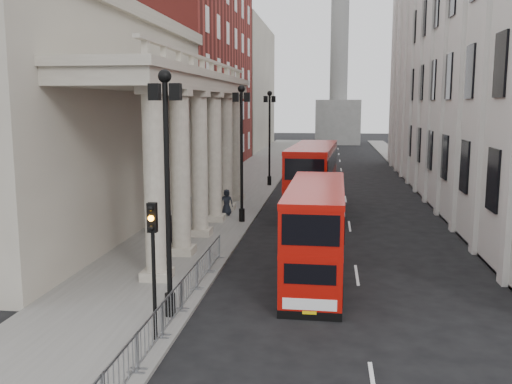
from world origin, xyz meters
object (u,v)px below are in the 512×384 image
object	(u,v)px
lamp_post_mid	(242,144)
traffic_light	(153,246)
monument_column	(339,55)
pedestrian_c	(227,202)
pedestrian_a	(172,232)
pedestrian_b	(179,211)
lamp_post_south	(167,178)
bus_near	(316,231)
lamp_post_north	(270,131)
bus_far	(313,179)

from	to	relation	value
lamp_post_mid	traffic_light	distance (m)	18.11
monument_column	lamp_post_mid	xyz separation A→B (m)	(-6.60, -72.00, -11.07)
pedestrian_c	pedestrian_a	bearing A→B (deg)	-102.82
lamp_post_mid	pedestrian_c	xyz separation A→B (m)	(-1.30, 1.90, -3.94)
pedestrian_b	pedestrian_c	world-z (taller)	pedestrian_b
lamp_post_south	bus_near	size ratio (longest dim) A/B	0.89
monument_column	lamp_post_mid	bearing A→B (deg)	-95.24
lamp_post_mid	traffic_light	size ratio (longest dim) A/B	1.93
traffic_light	pedestrian_a	distance (m)	11.29
lamp_post_north	pedestrian_b	world-z (taller)	lamp_post_north
lamp_post_north	bus_near	world-z (taller)	lamp_post_north
bus_near	lamp_post_north	bearing A→B (deg)	100.91
traffic_light	bus_near	bearing A→B (deg)	56.49
bus_near	bus_far	size ratio (longest dim) A/B	0.86
bus_far	pedestrian_c	distance (m)	5.88
lamp_post_south	lamp_post_north	size ratio (longest dim) A/B	1.00
lamp_post_mid	pedestrian_a	bearing A→B (deg)	-108.28
monument_column	bus_far	xyz separation A→B (m)	(-2.37, -68.74, -13.55)
bus_far	pedestrian_c	world-z (taller)	bus_far
monument_column	pedestrian_b	bearing A→B (deg)	-97.84
pedestrian_b	lamp_post_south	bearing A→B (deg)	101.71
monument_column	lamp_post_north	size ratio (longest dim) A/B	6.51
lamp_post_north	pedestrian_c	xyz separation A→B (m)	(-1.30, -14.10, -3.94)
lamp_post_mid	bus_far	world-z (taller)	lamp_post_mid
pedestrian_a	pedestrian_c	distance (m)	9.17
lamp_post_south	bus_near	world-z (taller)	lamp_post_south
lamp_post_north	bus_far	size ratio (longest dim) A/B	0.76
traffic_light	bus_far	size ratio (longest dim) A/B	0.39
traffic_light	monument_column	bearing A→B (deg)	85.87
lamp_post_south	lamp_post_north	xyz separation A→B (m)	(0.00, 32.00, 0.00)
traffic_light	lamp_post_mid	bearing A→B (deg)	90.32
lamp_post_south	traffic_light	distance (m)	2.71
lamp_post_south	traffic_light	world-z (taller)	lamp_post_south
bus_near	pedestrian_a	world-z (taller)	bus_near
lamp_post_mid	bus_far	distance (m)	5.89
lamp_post_north	pedestrian_c	size ratio (longest dim) A/B	4.91
lamp_post_mid	lamp_post_north	xyz separation A→B (m)	(0.00, 16.00, 0.00)
lamp_post_north	pedestrian_b	bearing A→B (deg)	-101.36
monument_column	pedestrian_b	xyz separation A→B (m)	(-10.14, -73.62, -14.97)
lamp_post_south	traffic_light	size ratio (longest dim) A/B	1.93
monument_column	traffic_light	distance (m)	91.17
pedestrian_a	pedestrian_b	distance (m)	5.70
traffic_light	pedestrian_c	world-z (taller)	traffic_light
traffic_light	pedestrian_b	xyz separation A→B (m)	(-3.64, 16.39, -2.09)
pedestrian_b	pedestrian_c	distance (m)	4.18
lamp_post_mid	pedestrian_a	size ratio (longest dim) A/B	4.77
lamp_post_mid	bus_near	size ratio (longest dim) A/B	0.89
traffic_light	pedestrian_a	bearing A→B (deg)	102.92
lamp_post_south	lamp_post_mid	xyz separation A→B (m)	(0.00, 16.00, 0.00)
monument_column	traffic_light	xyz separation A→B (m)	(-6.50, -90.02, -12.88)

